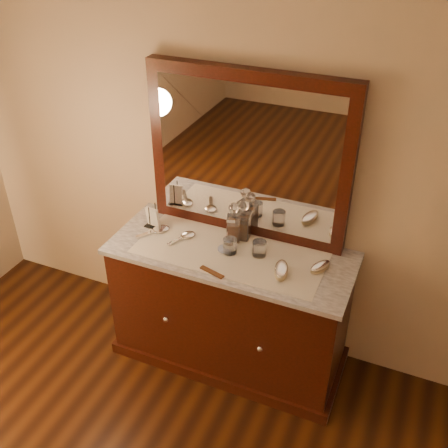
{
  "coord_description": "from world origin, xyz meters",
  "views": [
    {
      "loc": [
        0.94,
        -0.33,
        2.65
      ],
      "look_at": [
        0.0,
        1.85,
        1.1
      ],
      "focal_mm": 42.13,
      "sensor_mm": 36.0,
      "label": 1
    }
  ],
  "objects": [
    {
      "name": "decanter_left",
      "position": [
        -0.03,
        2.07,
        0.95
      ],
      "size": [
        0.1,
        0.1,
        0.25
      ],
      "color": "#954815",
      "rests_on": "lace_runner"
    },
    {
      "name": "knob_left",
      "position": [
        -0.3,
        1.67,
        0.45
      ],
      "size": [
        0.04,
        0.04,
        0.04
      ],
      "primitive_type": "sphere",
      "color": "silver",
      "rests_on": "dresser_cabinet"
    },
    {
      "name": "mirror_glass",
      "position": [
        0.0,
        2.17,
        1.35
      ],
      "size": [
        1.06,
        0.01,
        0.86
      ],
      "primitive_type": "cube",
      "color": "white",
      "rests_on": "marble_top"
    },
    {
      "name": "napkin_rack",
      "position": [
        -0.54,
        2.01,
        0.91
      ],
      "size": [
        0.11,
        0.08,
        0.16
      ],
      "color": "black",
      "rests_on": "marble_top"
    },
    {
      "name": "decanter_right",
      "position": [
        0.02,
        2.11,
        0.95
      ],
      "size": [
        0.09,
        0.09,
        0.26
      ],
      "color": "#954815",
      "rests_on": "lace_runner"
    },
    {
      "name": "tumblers",
      "position": [
        0.08,
        1.96,
        0.9
      ],
      "size": [
        0.25,
        0.12,
        0.09
      ],
      "color": "white",
      "rests_on": "lace_runner"
    },
    {
      "name": "dresser_cabinet",
      "position": [
        0.0,
        1.96,
        0.41
      ],
      "size": [
        1.4,
        0.55,
        0.82
      ],
      "primitive_type": "cube",
      "color": "black",
      "rests_on": "floor"
    },
    {
      "name": "comb",
      "position": [
        -0.02,
        1.73,
        0.86
      ],
      "size": [
        0.16,
        0.07,
        0.01
      ],
      "primitive_type": "cube",
      "rotation": [
        0.0,
        0.0,
        -0.27
      ],
      "color": "brown",
      "rests_on": "lace_runner"
    },
    {
      "name": "hand_mirror_outer",
      "position": [
        -0.49,
        1.97,
        0.86
      ],
      "size": [
        0.17,
        0.21,
        0.02
      ],
      "color": "silver",
      "rests_on": "lace_runner"
    },
    {
      "name": "knob_right",
      "position": [
        0.3,
        1.67,
        0.45
      ],
      "size": [
        0.04,
        0.04,
        0.04
      ],
      "primitive_type": "sphere",
      "color": "silver",
      "rests_on": "dresser_cabinet"
    },
    {
      "name": "lace_runner",
      "position": [
        0.0,
        1.94,
        0.85
      ],
      "size": [
        1.1,
        0.45,
        0.0
      ],
      "primitive_type": "cube",
      "color": "silver",
      "rests_on": "marble_top"
    },
    {
      "name": "pin_dish",
      "position": [
        -0.04,
        1.95,
        0.86
      ],
      "size": [
        0.09,
        0.09,
        0.01
      ],
      "primitive_type": "cylinder",
      "rotation": [
        0.0,
        0.0,
        -0.27
      ],
      "color": "white",
      "rests_on": "lace_runner"
    },
    {
      "name": "hand_mirror_inner",
      "position": [
        -0.3,
        1.98,
        0.86
      ],
      "size": [
        0.13,
        0.2,
        0.02
      ],
      "color": "silver",
      "rests_on": "lace_runner"
    },
    {
      "name": "brush_near",
      "position": [
        0.33,
        1.87,
        0.88
      ],
      "size": [
        0.11,
        0.18,
        0.05
      ],
      "color": "tan",
      "rests_on": "lace_runner"
    },
    {
      "name": "brush_far",
      "position": [
        0.52,
        1.98,
        0.87
      ],
      "size": [
        0.12,
        0.16,
        0.04
      ],
      "color": "tan",
      "rests_on": "lace_runner"
    },
    {
      "name": "mirror_frame",
      "position": [
        0.0,
        2.2,
        1.35
      ],
      "size": [
        1.2,
        0.08,
        1.0
      ],
      "primitive_type": "cube",
      "color": "black",
      "rests_on": "marble_top"
    },
    {
      "name": "marble_top",
      "position": [
        0.0,
        1.96,
        0.83
      ],
      "size": [
        1.44,
        0.59,
        0.03
      ],
      "primitive_type": "cube",
      "color": "white",
      "rests_on": "dresser_cabinet"
    },
    {
      "name": "dresser_plinth",
      "position": [
        0.0,
        1.96,
        0.04
      ],
      "size": [
        1.46,
        0.59,
        0.08
      ],
      "primitive_type": "cube",
      "color": "black",
      "rests_on": "floor"
    }
  ]
}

